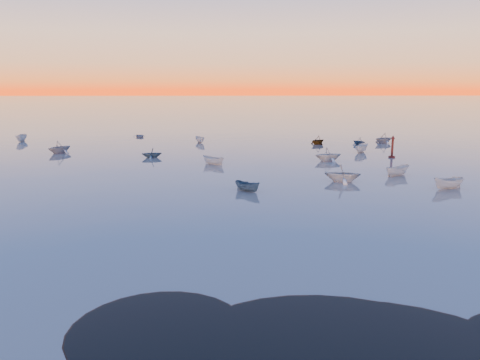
{
  "coord_description": "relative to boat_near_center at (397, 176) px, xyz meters",
  "views": [
    {
      "loc": [
        0.42,
        -19.22,
        11.34
      ],
      "look_at": [
        1.49,
        28.0,
        1.48
      ],
      "focal_mm": 35.0,
      "sensor_mm": 36.0,
      "label": 1
    }
  ],
  "objects": [
    {
      "name": "ground",
      "position": [
        -21.27,
        62.63,
        0.0
      ],
      "size": [
        600.0,
        600.0,
        0.0
      ],
      "primitive_type": "plane",
      "color": "#6C625A",
      "rests_on": "ground"
    },
    {
      "name": "mud_lobes",
      "position": [
        -21.27,
        -38.37,
        0.01
      ],
      "size": [
        140.0,
        6.0,
        0.07
      ],
      "primitive_type": null,
      "color": "black",
      "rests_on": "ground"
    },
    {
      "name": "moored_fleet",
      "position": [
        -21.27,
        15.63,
        0.0
      ],
      "size": [
        124.0,
        58.0,
        1.2
      ],
      "primitive_type": null,
      "color": "beige",
      "rests_on": "ground"
    },
    {
      "name": "boat_near_center",
      "position": [
        0.0,
        0.0,
        0.0
      ],
      "size": [
        3.22,
        4.06,
        1.3
      ],
      "primitive_type": "imported",
      "rotation": [
        0.0,
        0.0,
        2.08
      ],
      "color": "beige",
      "rests_on": "ground"
    },
    {
      "name": "channel_marker",
      "position": [
        4.24,
        14.28,
        1.4
      ],
      "size": [
        1.0,
        1.0,
        3.55
      ],
      "color": "#3F120D",
      "rests_on": "ground"
    }
  ]
}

